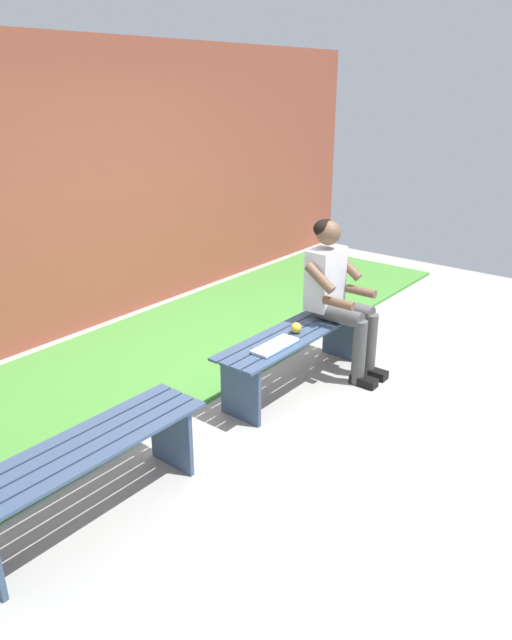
{
  "coord_description": "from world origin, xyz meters",
  "views": [
    {
      "loc": [
        3.57,
        2.42,
        2.3
      ],
      "look_at": [
        0.71,
        0.15,
        0.83
      ],
      "focal_mm": 33.45,
      "sensor_mm": 36.0,
      "label": 1
    }
  ],
  "objects_px": {
    "person_seated": "(338,291)",
    "apple": "(296,328)",
    "book_open": "(275,346)",
    "bench_near": "(296,345)",
    "bench_far": "(86,464)"
  },
  "relations": [
    {
      "from": "apple",
      "to": "bench_far",
      "type": "bearing_deg",
      "value": -0.64
    },
    {
      "from": "bench_near",
      "to": "person_seated",
      "type": "relative_size",
      "value": 1.26
    },
    {
      "from": "bench_near",
      "to": "bench_far",
      "type": "distance_m",
      "value": 2.02
    },
    {
      "from": "bench_far",
      "to": "apple",
      "type": "relative_size",
      "value": 17.5
    },
    {
      "from": "person_seated",
      "to": "apple",
      "type": "bearing_deg",
      "value": -9.84
    },
    {
      "from": "person_seated",
      "to": "apple",
      "type": "xyz_separation_m",
      "value": [
        0.47,
        -0.08,
        -0.19
      ]
    },
    {
      "from": "bench_far",
      "to": "book_open",
      "type": "bearing_deg",
      "value": 178.05
    },
    {
      "from": "person_seated",
      "to": "book_open",
      "type": "xyz_separation_m",
      "value": [
        0.79,
        -0.05,
        -0.22
      ]
    },
    {
      "from": "apple",
      "to": "person_seated",
      "type": "bearing_deg",
      "value": 170.16
    },
    {
      "from": "book_open",
      "to": "bench_near",
      "type": "bearing_deg",
      "value": -170.31
    },
    {
      "from": "bench_far",
      "to": "apple",
      "type": "xyz_separation_m",
      "value": [
        -1.98,
        0.02,
        0.17
      ]
    },
    {
      "from": "book_open",
      "to": "bench_far",
      "type": "bearing_deg",
      "value": -1.14
    },
    {
      "from": "bench_far",
      "to": "person_seated",
      "type": "relative_size",
      "value": 1.17
    },
    {
      "from": "bench_near",
      "to": "bench_far",
      "type": "xyz_separation_m",
      "value": [
        2.02,
        0.0,
        -0.0
      ]
    },
    {
      "from": "apple",
      "to": "book_open",
      "type": "xyz_separation_m",
      "value": [
        0.32,
        0.03,
        -0.03
      ]
    }
  ]
}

